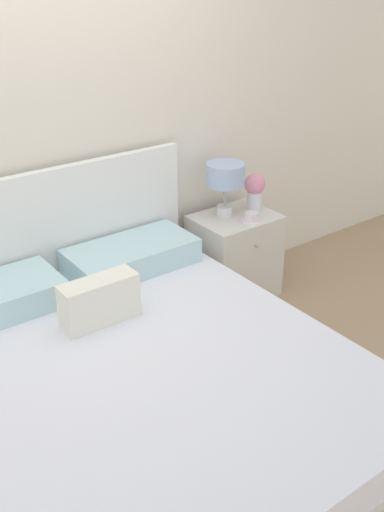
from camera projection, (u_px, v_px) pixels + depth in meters
name	position (u px, v px, depth m)	size (l,w,h in m)	color
ground_plane	(54.00, 339.00, 3.55)	(12.00, 12.00, 0.00)	tan
wall_back	(21.00, 119.00, 3.01)	(8.00, 0.06, 2.60)	silver
bed	(136.00, 387.00, 2.75)	(1.75, 2.06, 1.05)	beige
nightstand	(234.00, 256.00, 3.90)	(0.52, 0.42, 0.56)	silver
table_lamp	(225.00, 177.00, 3.66)	(0.24, 0.24, 0.34)	white
flower_vase	(255.00, 189.00, 3.81)	(0.13, 0.13, 0.24)	white
teacup	(251.00, 217.00, 3.69)	(0.13, 0.13, 0.06)	white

